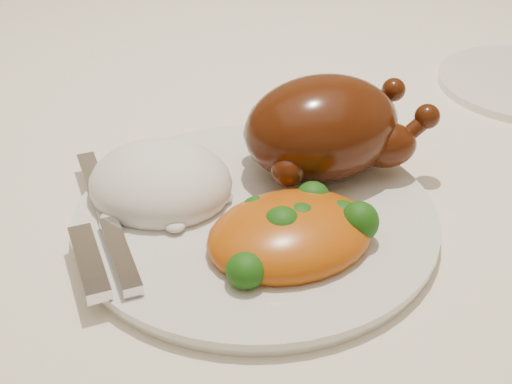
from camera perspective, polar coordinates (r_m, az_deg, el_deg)
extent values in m
cube|color=brown|center=(0.75, -6.89, 3.93)|extent=(1.60, 0.90, 0.04)
cube|color=white|center=(0.74, -7.02, 5.54)|extent=(1.72, 1.02, 0.01)
cube|color=white|center=(1.24, -6.91, 13.16)|extent=(1.72, 0.01, 0.18)
cylinder|color=silver|center=(0.58, 0.00, -2.16)|extent=(0.38, 0.38, 0.01)
ellipsoid|color=#4B1B08|center=(0.61, 5.28, 5.15)|extent=(0.16, 0.14, 0.09)
ellipsoid|color=#4B1B08|center=(0.59, 4.52, 6.55)|extent=(0.08, 0.06, 0.04)
ellipsoid|color=#4B1B08|center=(0.62, 10.36, 3.73)|extent=(0.05, 0.04, 0.04)
sphere|color=#4B1B08|center=(0.63, 13.54, 5.89)|extent=(0.02, 0.02, 0.02)
ellipsoid|color=#4B1B08|center=(0.66, 7.93, 6.02)|extent=(0.05, 0.04, 0.04)
sphere|color=#4B1B08|center=(0.67, 10.95, 8.04)|extent=(0.02, 0.02, 0.02)
sphere|color=#4B1B08|center=(0.58, 2.58, 1.75)|extent=(0.03, 0.03, 0.03)
sphere|color=#4B1B08|center=(0.63, 0.24, 4.64)|extent=(0.03, 0.03, 0.03)
ellipsoid|color=white|center=(0.59, -7.64, 0.66)|extent=(0.15, 0.14, 0.06)
ellipsoid|color=#B0560B|center=(0.54, 2.80, -3.44)|extent=(0.16, 0.14, 0.05)
ellipsoid|color=#B0560B|center=(0.55, 6.22, -2.51)|extent=(0.06, 0.05, 0.03)
ellipsoid|color=#0C3909|center=(0.50, -0.81, -6.29)|extent=(0.03, 0.03, 0.03)
ellipsoid|color=#0C3909|center=(0.55, 6.80, -1.96)|extent=(0.03, 0.03, 0.02)
ellipsoid|color=#0C3909|center=(0.55, -0.02, -1.57)|extent=(0.02, 0.02, 0.02)
ellipsoid|color=#0C3909|center=(0.52, 2.09, -2.91)|extent=(0.03, 0.03, 0.03)
ellipsoid|color=#0C3909|center=(0.53, 3.62, -2.12)|extent=(0.03, 0.03, 0.02)
ellipsoid|color=#0C3909|center=(0.54, 8.28, -2.38)|extent=(0.03, 0.03, 0.03)
ellipsoid|color=#0C3909|center=(0.56, 4.56, -0.55)|extent=(0.03, 0.03, 0.03)
cube|color=silver|center=(0.60, -12.46, -0.02)|extent=(0.05, 0.13, 0.00)
cube|color=silver|center=(0.53, -13.21, -5.46)|extent=(0.04, 0.08, 0.01)
cube|color=silver|center=(0.53, -10.81, -4.97)|extent=(0.04, 0.09, 0.01)
cube|color=silver|center=(0.60, -10.40, 0.18)|extent=(0.04, 0.09, 0.00)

